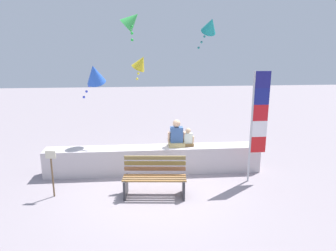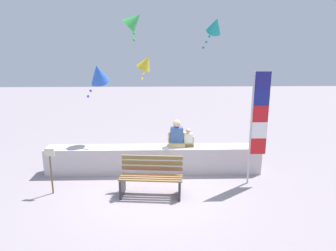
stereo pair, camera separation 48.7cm
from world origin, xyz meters
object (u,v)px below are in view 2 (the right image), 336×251
(kite_yellow, at_px, (146,63))
(kite_blue, at_px, (98,74))
(sign_post, at_px, (51,167))
(park_bench, at_px, (151,178))
(person_adult, at_px, (177,136))
(kite_green, at_px, (134,20))
(kite_teal, at_px, (215,25))
(person_child, at_px, (188,139))
(flag_banner, at_px, (257,120))

(kite_yellow, bearing_deg, kite_blue, -133.76)
(sign_post, bearing_deg, kite_blue, 76.66)
(park_bench, xyz_separation_m, person_adult, (0.67, 1.40, 0.61))
(park_bench, bearing_deg, kite_green, 101.39)
(kite_blue, height_order, kite_teal, kite_teal)
(person_child, bearing_deg, kite_blue, 149.44)
(person_adult, xyz_separation_m, person_child, (0.32, 0.00, -0.10))
(park_bench, bearing_deg, kite_teal, 62.19)
(person_child, xyz_separation_m, kite_teal, (1.06, 2.49, 3.14))
(park_bench, distance_m, sign_post, 2.36)
(person_child, xyz_separation_m, kite_green, (-1.48, 1.05, 3.18))
(kite_green, bearing_deg, person_child, -35.30)
(person_adult, height_order, kite_teal, kite_teal)
(kite_teal, distance_m, sign_post, 6.72)
(person_child, bearing_deg, kite_yellow, 112.41)
(person_child, distance_m, kite_yellow, 3.80)
(park_bench, xyz_separation_m, flag_banner, (2.58, 0.55, 1.26))
(park_bench, xyz_separation_m, kite_teal, (2.05, 3.89, 3.66))
(person_adult, relative_size, kite_yellow, 0.82)
(park_bench, height_order, kite_green, kite_green)
(person_child, height_order, flag_banner, flag_banner)
(park_bench, distance_m, kite_blue, 4.04)
(kite_yellow, bearing_deg, park_bench, -86.60)
(kite_teal, relative_size, kite_green, 1.21)
(flag_banner, height_order, kite_blue, kite_blue)
(park_bench, bearing_deg, kite_yellow, 93.40)
(kite_green, distance_m, sign_post, 4.55)
(flag_banner, bearing_deg, person_adult, 156.20)
(kite_green, xyz_separation_m, sign_post, (-1.85, -2.34, -3.44))
(park_bench, height_order, kite_blue, kite_blue)
(park_bench, height_order, sign_post, sign_post)
(person_adult, relative_size, person_child, 1.49)
(person_child, distance_m, kite_blue, 3.50)
(kite_teal, bearing_deg, kite_blue, -166.07)
(kite_yellow, relative_size, kite_green, 0.99)
(kite_yellow, xyz_separation_m, kite_teal, (2.31, -0.54, 1.22))
(kite_yellow, distance_m, sign_post, 5.27)
(kite_teal, bearing_deg, kite_green, -150.46)
(kite_teal, height_order, kite_green, kite_green)
(kite_yellow, bearing_deg, kite_green, -96.60)
(flag_banner, bearing_deg, park_bench, -167.91)
(person_adult, distance_m, sign_post, 3.30)
(flag_banner, xyz_separation_m, kite_yellow, (-2.85, 3.88, 1.17))
(person_child, bearing_deg, park_bench, -125.25)
(sign_post, bearing_deg, park_bench, -2.50)
(person_adult, bearing_deg, kite_yellow, 107.08)
(park_bench, bearing_deg, person_adult, 64.41)
(kite_yellow, relative_size, kite_teal, 0.82)
(person_child, xyz_separation_m, kite_blue, (-2.66, 1.57, 1.65))
(park_bench, bearing_deg, sign_post, 177.50)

